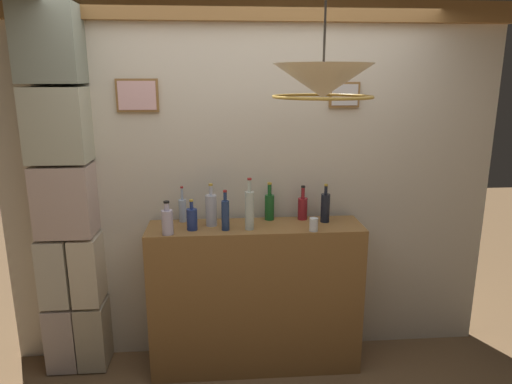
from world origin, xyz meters
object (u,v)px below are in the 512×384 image
Objects in this scene: liquor_bottle_scotch at (325,207)px; liquor_bottle_tequila at (192,219)px; liquor_bottle_vermouth at (183,210)px; liquor_bottle_amaro at (269,206)px; pendant_lamp at (323,82)px; liquor_bottle_brandy at (303,207)px; liquor_bottle_gin at (211,210)px; liquor_bottle_vodka at (225,214)px; glass_tumbler_rocks at (314,225)px; liquor_bottle_sherry at (250,209)px; liquor_bottle_whiskey at (167,221)px.

liquor_bottle_scotch is 0.92m from liquor_bottle_tequila.
liquor_bottle_vermouth is 0.94× the size of liquor_bottle_amaro.
liquor_bottle_vermouth is at bearing 174.92° from liquor_bottle_scotch.
pendant_lamp reaches higher than liquor_bottle_vermouth.
liquor_bottle_gin is (-0.65, -0.09, 0.02)m from liquor_bottle_brandy.
liquor_bottle_scotch is 0.47× the size of pendant_lamp.
liquor_bottle_vodka is at bearing -170.12° from liquor_bottle_scotch.
liquor_bottle_gin reaches higher than liquor_bottle_scotch.
pendant_lamp is at bearing -99.30° from glass_tumbler_rocks.
liquor_bottle_brandy is at bearing 19.36° from liquor_bottle_vodka.
liquor_bottle_tequila is 2.36× the size of glass_tumbler_rocks.
liquor_bottle_brandy is 0.24m from liquor_bottle_amaro.
pendant_lamp is (0.50, -0.55, 0.85)m from liquor_bottle_vodka.
glass_tumbler_rocks is (0.88, -0.28, -0.04)m from liquor_bottle_vermouth.
liquor_bottle_scotch reaches higher than liquor_bottle_tequila.
liquor_bottle_vodka is at bearing -48.06° from liquor_bottle_gin.
liquor_bottle_sherry is at bearing -22.07° from liquor_bottle_gin.
pendant_lamp is (-0.05, -0.74, 0.88)m from liquor_bottle_brandy.
liquor_bottle_tequila is 0.57m from liquor_bottle_amaro.
liquor_bottle_sherry is 0.55m from liquor_bottle_scotch.
liquor_bottle_brandy is 0.91× the size of liquor_bottle_amaro.
liquor_bottle_sherry is 0.44m from glass_tumbler_rocks.
liquor_bottle_whiskey is 0.63× the size of liquor_bottle_sherry.
pendant_lamp is (-0.08, -0.48, 0.92)m from glass_tumbler_rocks.
liquor_bottle_tequila reaches higher than glass_tumbler_rocks.
liquor_bottle_vermouth is at bearing 136.32° from pendant_lamp.
liquor_bottle_vermouth is 0.87× the size of liquor_bottle_gin.
liquor_bottle_vodka is (-0.55, -0.19, 0.02)m from liquor_bottle_brandy.
liquor_bottle_gin is (0.28, 0.16, 0.02)m from liquor_bottle_whiskey.
liquor_bottle_amaro reaches higher than liquor_bottle_brandy.
liquor_bottle_whiskey is 0.76× the size of liquor_bottle_gin.
pendant_lamp is at bearing -38.48° from liquor_bottle_tequila.
liquor_bottle_sherry is 3.96× the size of glass_tumbler_rocks.
liquor_bottle_vermouth is 0.23m from liquor_bottle_gin.
liquor_bottle_whiskey is 0.54m from liquor_bottle_sherry.
liquor_bottle_sherry is at bearing -167.45° from liquor_bottle_scotch.
liquor_bottle_sherry is 0.39m from liquor_bottle_tequila.
liquor_bottle_whiskey is at bearing -170.68° from liquor_bottle_scotch.
liquor_bottle_brandy is at bearing 12.51° from liquor_bottle_tequila.
liquor_bottle_whiskey is at bearing -106.29° from liquor_bottle_vermouth.
liquor_bottle_brandy is at bearing 15.00° from liquor_bottle_whiskey.
liquor_bottle_whiskey is at bearing -153.33° from liquor_bottle_tequila.
liquor_bottle_sherry is 1.28× the size of liquor_bottle_vodka.
liquor_bottle_scotch is 1.31× the size of liquor_bottle_tequila.
liquor_bottle_amaro is 0.47× the size of pendant_lamp.
liquor_bottle_amaro is at bearing 20.61° from liquor_bottle_whiskey.
liquor_bottle_vermouth reaches higher than liquor_bottle_tequila.
liquor_bottle_vermouth is 1.00m from liquor_bottle_scotch.
liquor_bottle_tequila is at bearing -161.20° from liquor_bottle_amaro.
liquor_bottle_whiskey is at bearing -174.00° from liquor_bottle_sherry.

